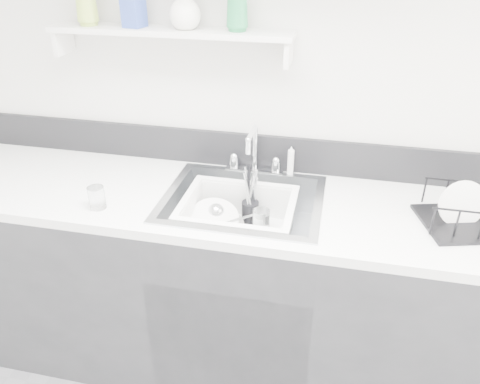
% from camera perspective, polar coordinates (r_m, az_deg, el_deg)
% --- Properties ---
extents(room_shell, '(3.50, 3.00, 2.60)m').
position_cam_1_polar(room_shell, '(0.89, -11.07, 16.80)').
color(room_shell, silver).
rests_on(room_shell, ground).
extents(counter_run, '(3.20, 0.62, 0.92)m').
position_cam_1_polar(counter_run, '(2.16, 0.29, -11.49)').
color(counter_run, '#28282B').
rests_on(counter_run, ground).
extents(backsplash, '(3.20, 0.02, 0.16)m').
position_cam_1_polar(backsplash, '(2.12, 2.04, 4.96)').
color(backsplash, black).
rests_on(backsplash, counter_run).
extents(sink, '(0.64, 0.52, 0.20)m').
position_cam_1_polar(sink, '(1.94, 0.32, -3.17)').
color(sink, silver).
rests_on(sink, counter_run).
extents(faucet, '(0.26, 0.18, 0.23)m').
position_cam_1_polar(faucet, '(2.08, 1.76, 3.88)').
color(faucet, silver).
rests_on(faucet, counter_run).
extents(side_sprayer, '(0.03, 0.03, 0.14)m').
position_cam_1_polar(side_sprayer, '(2.06, 6.20, 3.81)').
color(side_sprayer, white).
rests_on(side_sprayer, counter_run).
extents(wall_shelf, '(1.00, 0.16, 0.12)m').
position_cam_1_polar(wall_shelf, '(1.99, -8.57, 18.58)').
color(wall_shelf, silver).
rests_on(wall_shelf, room_shell).
extents(wash_tub, '(0.54, 0.48, 0.18)m').
position_cam_1_polar(wash_tub, '(1.91, -0.23, -3.35)').
color(wash_tub, white).
rests_on(wash_tub, sink).
extents(plate_stack, '(0.25, 0.25, 0.10)m').
position_cam_1_polar(plate_stack, '(1.97, -2.89, -3.90)').
color(plate_stack, white).
rests_on(plate_stack, wash_tub).
extents(utensil_cup, '(0.07, 0.07, 0.25)m').
position_cam_1_polar(utensil_cup, '(2.01, 1.24, -2.15)').
color(utensil_cup, black).
rests_on(utensil_cup, wash_tub).
extents(ladle, '(0.30, 0.24, 0.08)m').
position_cam_1_polar(ladle, '(1.95, -1.42, -3.71)').
color(ladle, silver).
rests_on(ladle, wash_tub).
extents(tumbler_in_tub, '(0.08, 0.08, 0.10)m').
position_cam_1_polar(tumbler_in_tub, '(1.94, 2.59, -3.56)').
color(tumbler_in_tub, white).
rests_on(tumbler_in_tub, wash_tub).
extents(tumbler_counter, '(0.09, 0.09, 0.09)m').
position_cam_1_polar(tumbler_counter, '(1.90, -17.06, -0.66)').
color(tumbler_counter, white).
rests_on(tumbler_counter, counter_run).
extents(dish_rack, '(0.42, 0.35, 0.12)m').
position_cam_1_polar(dish_rack, '(1.90, 26.68, -1.93)').
color(dish_rack, black).
rests_on(dish_rack, counter_run).
extents(bowl_small, '(0.11, 0.11, 0.03)m').
position_cam_1_polar(bowl_small, '(1.91, 3.06, -5.44)').
color(bowl_small, white).
rests_on(bowl_small, wash_tub).
extents(soap_bottle_b, '(0.09, 0.09, 0.17)m').
position_cam_1_polar(soap_bottle_b, '(2.02, -12.92, 21.36)').
color(soap_bottle_b, '#2F48A8').
rests_on(soap_bottle_b, wall_shelf).
extents(soap_bottle_c, '(0.13, 0.13, 0.16)m').
position_cam_1_polar(soap_bottle_c, '(1.95, -6.76, 21.39)').
color(soap_bottle_c, white).
rests_on(soap_bottle_c, wall_shelf).
extents(soap_bottle_d, '(0.10, 0.10, 0.22)m').
position_cam_1_polar(soap_bottle_d, '(1.89, -0.34, 22.26)').
color(soap_bottle_d, '#208046').
rests_on(soap_bottle_d, wall_shelf).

